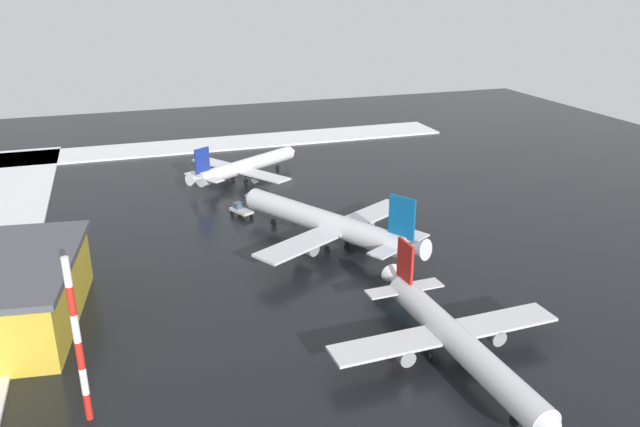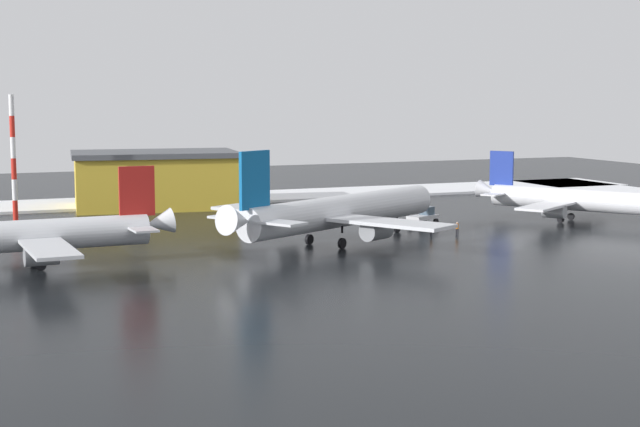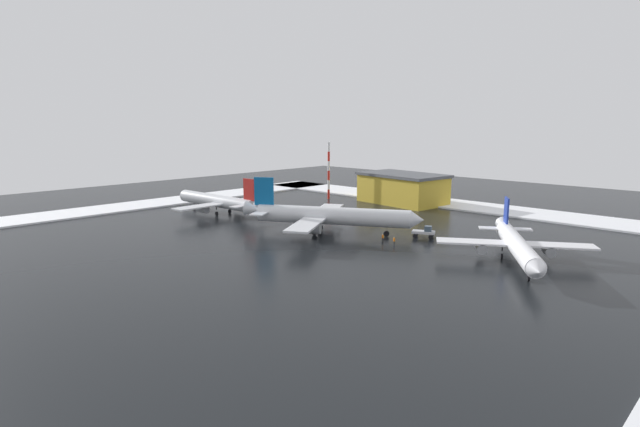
% 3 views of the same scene
% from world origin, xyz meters
% --- Properties ---
extents(ground_plane, '(240.00, 240.00, 0.00)m').
position_xyz_m(ground_plane, '(0.00, 0.00, 0.00)').
color(ground_plane, black).
extents(snow_bank_far, '(152.00, 16.00, 0.42)m').
position_xyz_m(snow_bank_far, '(0.00, -50.00, 0.21)').
color(snow_bank_far, white).
rests_on(snow_bank_far, ground_plane).
extents(airplane_parked_starboard, '(35.91, 30.68, 11.69)m').
position_xyz_m(airplane_parked_starboard, '(3.80, 2.56, 3.86)').
color(airplane_parked_starboard, silver).
rests_on(airplane_parked_starboard, ground_plane).
extents(airplane_distant_tail, '(24.21, 28.21, 9.46)m').
position_xyz_m(airplane_distant_tail, '(-34.77, -2.65, 3.13)').
color(airplane_distant_tail, white).
rests_on(airplane_distant_tail, ground_plane).
extents(airplane_far_rear, '(33.84, 28.02, 10.06)m').
position_xyz_m(airplane_far_rear, '(40.39, 5.12, 3.32)').
color(airplane_far_rear, silver).
rests_on(airplane_far_rear, ground_plane).
extents(pushback_tug, '(5.10, 3.94, 2.50)m').
position_xyz_m(pushback_tug, '(-13.51, -8.11, 1.28)').
color(pushback_tug, silver).
rests_on(pushback_tug, ground_plane).
extents(ground_crew_near_tug, '(0.36, 0.36, 1.71)m').
position_xyz_m(ground_crew_near_tug, '(-9.58, 1.02, 0.97)').
color(ground_crew_near_tug, black).
rests_on(ground_crew_near_tug, ground_plane).
extents(ground_crew_by_nose_gear, '(0.36, 0.36, 1.71)m').
position_xyz_m(ground_crew_by_nose_gear, '(-12.85, 1.77, 0.97)').
color(ground_crew_by_nose_gear, black).
rests_on(ground_crew_by_nose_gear, ground_plane).
extents(antenna_mast, '(0.70, 0.70, 17.56)m').
position_xyz_m(antenna_mast, '(36.98, -33.71, 8.78)').
color(antenna_mast, red).
rests_on(antenna_mast, ground_plane).
extents(cargo_hangar, '(26.76, 18.17, 8.80)m').
position_xyz_m(cargo_hangar, '(15.33, -42.15, 4.44)').
color(cargo_hangar, gold).
rests_on(cargo_hangar, ground_plane).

